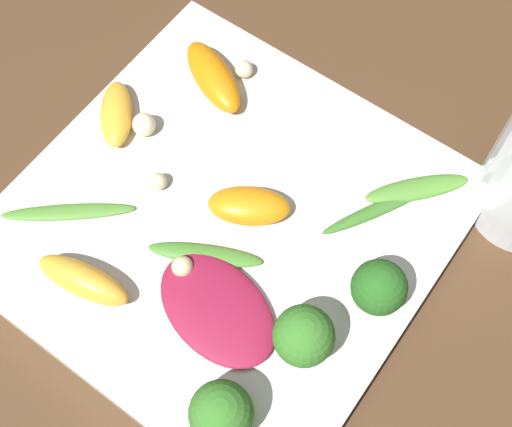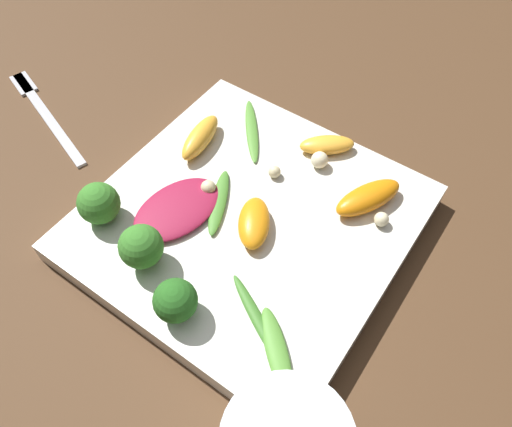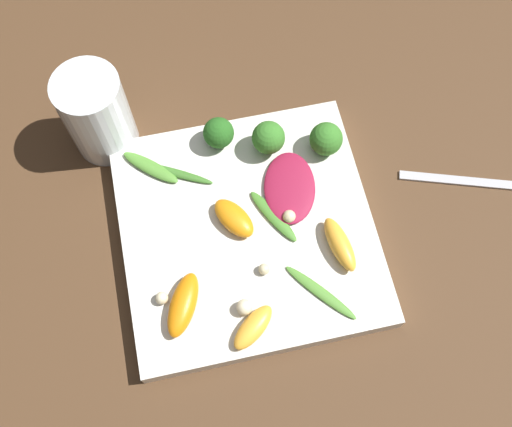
{
  "view_description": "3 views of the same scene",
  "coord_description": "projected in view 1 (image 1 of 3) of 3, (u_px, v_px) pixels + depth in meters",
  "views": [
    {
      "loc": [
        -0.16,
        -0.14,
        0.48
      ],
      "look_at": [
        0.01,
        -0.02,
        0.03
      ],
      "focal_mm": 50.0,
      "sensor_mm": 36.0,
      "label": 1
    },
    {
      "loc": [
        0.16,
        -0.22,
        0.41
      ],
      "look_at": [
        0.01,
        -0.0,
        0.04
      ],
      "focal_mm": 35.0,
      "sensor_mm": 36.0,
      "label": 2
    },
    {
      "loc": [
        0.04,
        0.24,
        0.66
      ],
      "look_at": [
        -0.01,
        -0.01,
        0.04
      ],
      "focal_mm": 42.0,
      "sensor_mm": 36.0,
      "label": 3
    }
  ],
  "objects": [
    {
      "name": "orange_segment_3",
      "position": [
        83.0,
        280.0,
        0.47
      ],
      "size": [
        0.03,
        0.07,
        0.02
      ],
      "color": "#FCAD33",
      "rests_on": "plate"
    },
    {
      "name": "plate",
      "position": [
        227.0,
        226.0,
        0.51
      ],
      "size": [
        0.28,
        0.28,
        0.03
      ],
      "color": "silver",
      "rests_on": "ground_plane"
    },
    {
      "name": "broccoli_floret_2",
      "position": [
        221.0,
        413.0,
        0.42
      ],
      "size": [
        0.04,
        0.04,
        0.04
      ],
      "color": "#7A9E51",
      "rests_on": "plate"
    },
    {
      "name": "broccoli_floret_0",
      "position": [
        379.0,
        288.0,
        0.45
      ],
      "size": [
        0.04,
        0.04,
        0.04
      ],
      "color": "#7A9E51",
      "rests_on": "plate"
    },
    {
      "name": "macadamia_nut_1",
      "position": [
        158.0,
        181.0,
        0.5
      ],
      "size": [
        0.01,
        0.01,
        0.01
      ],
      "color": "beige",
      "rests_on": "plate"
    },
    {
      "name": "orange_segment_2",
      "position": [
        116.0,
        114.0,
        0.53
      ],
      "size": [
        0.06,
        0.05,
        0.02
      ],
      "color": "#FCAD33",
      "rests_on": "plate"
    },
    {
      "name": "radicchio_leaf_0",
      "position": [
        217.0,
        309.0,
        0.46
      ],
      "size": [
        0.08,
        0.1,
        0.01
      ],
      "color": "maroon",
      "rests_on": "plate"
    },
    {
      "name": "macadamia_nut_0",
      "position": [
        144.0,
        125.0,
        0.52
      ],
      "size": [
        0.02,
        0.02,
        0.02
      ],
      "color": "beige",
      "rests_on": "plate"
    },
    {
      "name": "arugula_sprig_0",
      "position": [
        380.0,
        208.0,
        0.5
      ],
      "size": [
        0.09,
        0.05,
        0.01
      ],
      "color": "#3D7528",
      "rests_on": "plate"
    },
    {
      "name": "orange_segment_0",
      "position": [
        213.0,
        77.0,
        0.54
      ],
      "size": [
        0.06,
        0.08,
        0.02
      ],
      "color": "orange",
      "rests_on": "plate"
    },
    {
      "name": "ground_plane",
      "position": [
        228.0,
        233.0,
        0.52
      ],
      "size": [
        2.4,
        2.4,
        0.0
      ],
      "primitive_type": "plane",
      "color": "#4C331E"
    },
    {
      "name": "macadamia_nut_3",
      "position": [
        179.0,
        264.0,
        0.48
      ],
      "size": [
        0.01,
        0.01,
        0.01
      ],
      "color": "beige",
      "rests_on": "plate"
    },
    {
      "name": "arugula_sprig_2",
      "position": [
        205.0,
        255.0,
        0.48
      ],
      "size": [
        0.05,
        0.08,
        0.01
      ],
      "color": "#47842D",
      "rests_on": "plate"
    },
    {
      "name": "arugula_sprig_3",
      "position": [
        68.0,
        212.0,
        0.5
      ],
      "size": [
        0.07,
        0.08,
        0.0
      ],
      "color": "#518E33",
      "rests_on": "plate"
    },
    {
      "name": "broccoli_floret_1",
      "position": [
        304.0,
        336.0,
        0.44
      ],
      "size": [
        0.04,
        0.04,
        0.05
      ],
      "color": "#7A9E51",
      "rests_on": "plate"
    },
    {
      "name": "arugula_sprig_1",
      "position": [
        417.0,
        189.0,
        0.5
      ],
      "size": [
        0.07,
        0.06,
        0.01
      ],
      "color": "#518E33",
      "rests_on": "plate"
    },
    {
      "name": "macadamia_nut_2",
      "position": [
        244.0,
        69.0,
        0.55
      ],
      "size": [
        0.01,
        0.01,
        0.01
      ],
      "color": "beige",
      "rests_on": "plate"
    },
    {
      "name": "orange_segment_1",
      "position": [
        249.0,
        206.0,
        0.49
      ],
      "size": [
        0.05,
        0.06,
        0.02
      ],
      "color": "orange",
      "rests_on": "plate"
    }
  ]
}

